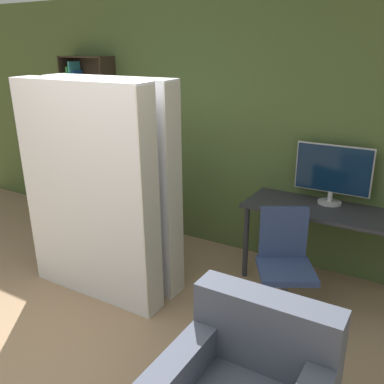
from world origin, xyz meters
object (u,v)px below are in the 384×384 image
at_px(office_chair, 284,275).
at_px(mattress_far, 115,184).
at_px(monitor, 333,172).
at_px(mattress_near, 89,194).
at_px(bookshelf, 89,144).

height_order(office_chair, mattress_far, mattress_far).
bearing_deg(mattress_far, monitor, 31.29).
relative_size(office_chair, mattress_near, 0.48).
height_order(bookshelf, mattress_far, bookshelf).
relative_size(office_chair, mattress_far, 0.48).
relative_size(monitor, bookshelf, 0.34).
bearing_deg(office_chair, bookshelf, 163.69).
height_order(office_chair, bookshelf, bookshelf).
distance_m(mattress_near, mattress_far, 0.34).
bearing_deg(bookshelf, mattress_near, -46.51).
bearing_deg(monitor, office_chair, -98.60).
distance_m(monitor, mattress_near, 2.21).
bearing_deg(bookshelf, mattress_far, -38.58).
distance_m(office_chair, mattress_near, 1.78).
height_order(bookshelf, mattress_near, bookshelf).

